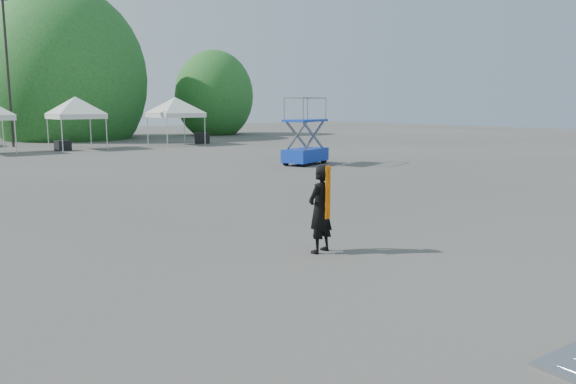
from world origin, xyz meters
TOP-DOWN VIEW (x-y plane):
  - ground at (0.00, 0.00)m, footprint 120.00×120.00m
  - light_pole_east at (3.00, 32.00)m, footprint 0.60×0.25m
  - tree_mid_e at (9.00, 39.00)m, footprint 5.12×5.12m
  - tree_far_e at (22.00, 37.00)m, footprint 3.84×3.84m
  - tent_f at (5.74, 27.49)m, footprint 4.20×4.20m
  - tent_g at (12.58, 27.11)m, footprint 4.45×4.45m
  - man at (0.51, -1.03)m, footprint 0.70×0.54m
  - scissor_lift at (10.87, 11.23)m, footprint 2.70×1.93m
  - crate_mid at (4.56, 26.72)m, footprint 0.92×0.77m
  - crate_east at (14.58, 26.93)m, footprint 1.26×1.15m

SIDE VIEW (x-z plane):
  - ground at x=0.00m, z-range 0.00..0.00m
  - crate_mid at x=4.56m, z-range 0.00..0.64m
  - crate_east at x=14.58m, z-range 0.00..0.80m
  - man at x=0.51m, z-range 0.00..1.71m
  - scissor_lift at x=10.87m, z-range 0.01..3.17m
  - tent_f at x=5.74m, z-range 1.12..5.00m
  - tent_g at x=12.58m, z-range 1.12..5.00m
  - tree_far_e at x=22.00m, z-range 0.70..6.55m
  - tree_mid_e at x=9.00m, z-range 0.94..8.74m
  - light_pole_east at x=3.00m, z-range 0.62..10.42m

